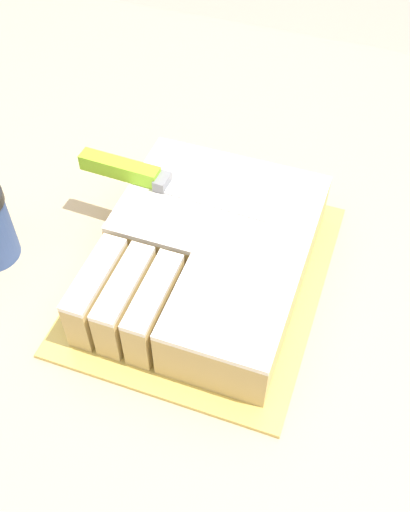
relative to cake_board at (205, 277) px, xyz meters
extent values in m
plane|color=#9E9384|center=(-0.01, 0.09, -0.95)|extent=(8.00, 8.00, 0.00)
cube|color=tan|center=(-0.01, 0.09, -0.48)|extent=(1.40, 1.10, 0.95)
cube|color=gold|center=(0.00, 0.00, 0.00)|extent=(0.30, 0.36, 0.01)
cube|color=tan|center=(0.00, 0.06, 0.04)|extent=(0.25, 0.19, 0.07)
cube|color=white|center=(0.00, 0.06, 0.08)|extent=(0.25, 0.19, 0.01)
cube|color=tan|center=(0.06, -0.09, 0.04)|extent=(0.13, 0.12, 0.07)
cube|color=white|center=(0.06, -0.09, 0.08)|extent=(0.13, 0.12, 0.01)
cube|color=tan|center=(-0.10, -0.10, 0.04)|extent=(0.03, 0.12, 0.07)
cube|color=white|center=(-0.10, -0.10, 0.08)|extent=(0.03, 0.12, 0.01)
cube|color=tan|center=(-0.06, -0.10, 0.04)|extent=(0.03, 0.12, 0.07)
cube|color=white|center=(-0.06, -0.10, 0.08)|extent=(0.03, 0.12, 0.01)
cube|color=tan|center=(-0.03, -0.10, 0.04)|extent=(0.03, 0.12, 0.07)
cube|color=white|center=(-0.03, -0.10, 0.08)|extent=(0.03, 0.12, 0.01)
cube|color=silver|center=(0.00, 0.06, 0.08)|extent=(0.17, 0.03, 0.00)
cube|color=slate|center=(-0.08, 0.06, 0.09)|extent=(0.02, 0.03, 0.02)
cube|color=#8CCC26|center=(-0.14, 0.07, 0.09)|extent=(0.11, 0.03, 0.02)
camera|label=1|loc=(0.16, -0.46, 0.62)|focal=42.00mm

